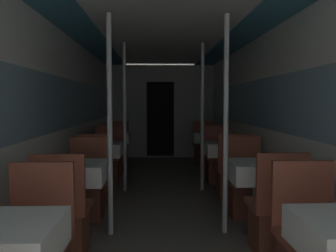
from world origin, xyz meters
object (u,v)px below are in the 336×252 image
object	(u,v)px
support_pole_right_2	(202,117)
chair_right_near_2	(232,179)
dining_table_left_2	(102,151)
support_pole_left_2	(125,118)
chair_left_near_3	(112,159)
chair_right_near_1	(275,222)
chair_right_far_2	(218,165)
chair_left_near_2	(97,180)
support_pole_right_1	(226,125)
support_pole_left_1	(110,125)
dining_table_left_0	(0,248)
dining_table_right_3	(207,139)
chair_left_near_1	(64,224)
dining_table_left_1	(76,176)
chair_right_far_1	(245,192)
dining_table_right_2	(225,151)
chair_left_far_1	(87,193)
chair_left_far_3	(118,151)
dining_table_right_1	(258,174)
chair_right_far_3	(204,151)
chair_right_near_3	(211,158)
dining_table_left_3	(115,139)
chair_left_far_2	(107,166)

from	to	relation	value
support_pole_right_2	chair_right_near_2	bearing A→B (deg)	-57.91
dining_table_left_2	support_pole_left_2	xyz separation A→B (m)	(0.34, 0.00, 0.50)
chair_left_near_3	chair_right_near_1	distance (m)	4.07
chair_right_far_2	chair_left_near_2	bearing A→B (deg)	30.48
support_pole_left_2	support_pole_right_1	distance (m)	2.15
support_pole_left_1	chair_right_far_2	size ratio (longest dim) A/B	2.40
dining_table_left_0	dining_table_right_3	size ratio (longest dim) A/B	1.00
chair_right_near_1	support_pole_right_2	distance (m)	2.51
chair_left_near_1	support_pole_right_2	world-z (taller)	support_pole_right_2
dining_table_left_1	support_pole_right_2	xyz separation A→B (m)	(1.48, 1.82, 0.50)
chair_left_near_3	dining_table_left_2	bearing A→B (deg)	-90.00
chair_right_far_1	chair_left_near_2	bearing A→B (deg)	-22.42
dining_table_right_2	chair_right_far_2	xyz separation A→B (m)	(0.00, 0.53, -0.31)
dining_table_left_1	chair_left_far_1	bearing A→B (deg)	90.00
chair_left_near_2	chair_right_near_2	xyz separation A→B (m)	(1.82, 0.00, 0.00)
chair_left_far_3	support_pole_right_2	world-z (taller)	support_pole_right_2
support_pole_right_1	dining_table_left_0	bearing A→B (deg)	-129.16
dining_table_right_1	support_pole_right_2	world-z (taller)	support_pole_right_2
chair_right_near_1	chair_right_far_3	xyz separation A→B (m)	(0.00, 4.71, 0.00)
dining_table_right_2	chair_left_near_1	bearing A→B (deg)	-127.67
chair_left_near_3	chair_right_near_2	world-z (taller)	same
dining_table_left_1	dining_table_right_1	size ratio (longest dim) A/B	1.00
chair_left_near_1	chair_right_near_3	bearing A→B (deg)	63.46
chair_left_near_1	dining_table_left_3	world-z (taller)	chair_left_near_1
chair_right_far_2	dining_table_left_0	bearing A→B (deg)	66.47
chair_right_near_2	chair_right_near_3	xyz separation A→B (m)	(0.00, 1.82, 0.00)
chair_left_far_3	chair_left_near_3	bearing A→B (deg)	90.00
dining_table_left_3	dining_table_right_2	size ratio (longest dim) A/B	1.00
chair_left_far_3	dining_table_right_1	xyz separation A→B (m)	(1.82, -4.17, 0.31)
dining_table_left_0	support_pole_left_1	distance (m)	1.92
dining_table_left_1	dining_table_right_2	distance (m)	2.57
chair_left_near_1	chair_right_far_3	world-z (taller)	same
chair_left_far_2	chair_right_near_1	world-z (taller)	same
chair_left_near_1	chair_left_far_2	xyz separation A→B (m)	(0.00, 2.89, 0.00)
chair_left_far_1	chair_left_far_2	xyz separation A→B (m)	(0.00, 1.82, 0.00)
chair_left_far_1	dining_table_right_3	bearing A→B (deg)	-120.35
chair_left_near_2	chair_left_near_3	size ratio (longest dim) A/B	1.00
chair_left_far_2	dining_table_right_1	distance (m)	2.99
dining_table_left_2	dining_table_right_2	world-z (taller)	same
chair_left_far_2	support_pole_right_2	bearing A→B (deg)	160.16
chair_left_near_2	chair_right_near_3	bearing A→B (deg)	45.03
dining_table_left_0	chair_right_near_1	distance (m)	2.25
chair_left_far_3	chair_right_far_2	xyz separation A→B (m)	(1.82, -1.82, 0.00)
chair_left_near_1	dining_table_right_3	size ratio (longest dim) A/B	1.26
chair_right_far_2	chair_left_near_3	bearing A→B (deg)	-22.42
support_pole_right_2	chair_left_near_1	bearing A→B (deg)	-122.19
chair_left_near_3	dining_table_right_3	distance (m)	1.92
dining_table_left_3	support_pole_right_2	world-z (taller)	support_pole_right_2
support_pole_right_2	chair_right_far_3	size ratio (longest dim) A/B	2.40
support_pole_left_2	dining_table_left_2	bearing A→B (deg)	180.00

